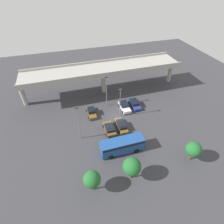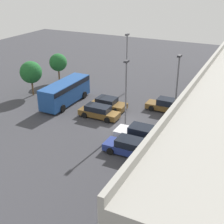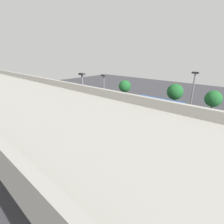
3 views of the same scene
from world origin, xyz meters
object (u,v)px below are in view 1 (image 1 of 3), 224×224
parked_car_1 (109,129)px  lamp_post_mid_lot (120,101)px  tree_front_centre (132,167)px  parked_car_3 (124,106)px  tree_front_right (194,149)px  parked_car_0 (91,112)px  lamp_post_near_aisle (106,89)px  parked_car_2 (121,125)px  parked_car_4 (134,104)px  shuttle_bus (122,145)px  tree_front_left (92,179)px  lamp_post_by_overpass (79,121)px

parked_car_1 → lamp_post_mid_lot: lamp_post_mid_lot is taller
tree_front_centre → parked_car_3: bearing=73.4°
parked_car_1 → tree_front_right: size_ratio=1.02×
tree_front_centre → tree_front_right: tree_front_centre is taller
parked_car_0 → lamp_post_near_aisle: bearing=117.7°
parked_car_2 → parked_car_4: (5.77, 6.41, 0.01)m
parked_car_2 → tree_front_right: tree_front_right is taller
parked_car_1 → shuttle_bus: bearing=-172.0°
parked_car_4 → tree_front_left: tree_front_left is taller
parked_car_3 → parked_car_1: bearing=-42.0°
parked_car_0 → parked_car_4: size_ratio=0.96×
tree_front_right → parked_car_0: bearing=129.6°
parked_car_2 → lamp_post_by_overpass: (-8.94, -0.45, 4.10)m
parked_car_0 → parked_car_4: (11.12, 0.02, 0.02)m
lamp_post_mid_lot → tree_front_left: bearing=-121.9°
parked_car_0 → tree_front_right: (14.72, -17.82, 2.21)m
parked_car_1 → parked_car_4: bearing=-52.4°
parked_car_4 → parked_car_2: bearing=-42.0°
parked_car_1 → shuttle_bus: 5.92m
parked_car_4 → shuttle_bus: size_ratio=0.58×
lamp_post_near_aisle → tree_front_right: 22.70m
tree_front_left → tree_front_centre: size_ratio=0.92×
shuttle_bus → lamp_post_mid_lot: size_ratio=1.09×
tree_front_centre → lamp_post_by_overpass: bearing=120.3°
parked_car_1 → parked_car_4: size_ratio=0.92×
parked_car_0 → parked_car_1: parked_car_0 is taller
parked_car_1 → parked_car_2: parked_car_2 is taller
shuttle_bus → tree_front_right: tree_front_right is taller
parked_car_4 → parked_car_0: bearing=-89.9°
parked_car_4 → tree_front_left: size_ratio=1.08×
lamp_post_by_overpass → parked_car_4: bearing=25.0°
parked_car_1 → tree_front_left: 13.39m
parked_car_2 → lamp_post_by_overpass: lamp_post_by_overpass is taller
parked_car_4 → tree_front_left: 23.48m
shuttle_bus → parked_car_3: bearing=68.0°
shuttle_bus → lamp_post_by_overpass: size_ratio=1.00×
shuttle_bus → tree_front_right: size_ratio=1.90×
parked_car_1 → parked_car_3: 8.55m
shuttle_bus → tree_front_left: 9.19m
tree_front_left → parked_car_4: bearing=51.3°
parked_car_0 → tree_front_centre: 18.51m
parked_car_4 → shuttle_bus: bearing=-32.0°
parked_car_0 → parked_car_3: size_ratio=0.98×
lamp_post_by_overpass → tree_front_right: (18.31, -10.97, -1.89)m
parked_car_1 → parked_car_3: parked_car_3 is taller
parked_car_2 → parked_car_3: 6.89m
parked_car_3 → tree_front_right: bearing=19.9°
shuttle_bus → tree_front_right: bearing=-26.0°
parked_car_0 → tree_front_centre: size_ratio=0.96×
parked_car_1 → tree_front_centre: 11.85m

